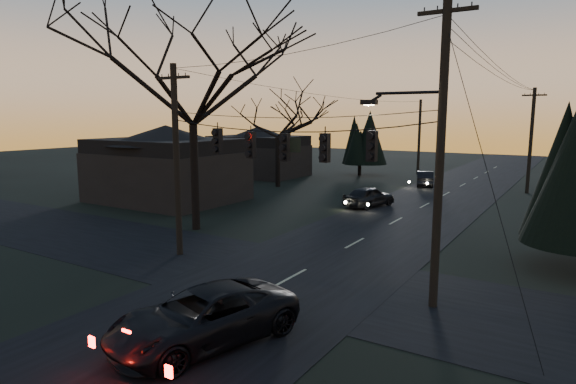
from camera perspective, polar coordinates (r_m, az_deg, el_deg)
The scene contains 15 objects.
main_road at distance 27.84m, azimuth 11.28°, elevation -4.15°, with size 8.00×120.00×0.02m, color black.
cross_road at distance 19.14m, azimuth 0.44°, elevation -10.07°, with size 60.00×7.00×0.02m, color black.
utility_pole_right at distance 17.12m, azimuth 16.77°, elevation -12.85°, with size 5.00×0.30×10.00m, color black, non-canonical shape.
utility_pole_left at distance 22.71m, azimuth -12.68°, elevation -7.23°, with size 1.80×0.30×8.50m, color black, non-canonical shape.
utility_pole_far_r at distance 44.06m, azimuth 26.44°, elevation -0.12°, with size 1.80×0.30×8.50m, color black, non-canonical shape.
utility_pole_far_l at distance 54.07m, azimuth 15.11°, elevation 2.03°, with size 0.30×0.30×8.00m, color black, non-canonical shape.
span_signal_assembly at distance 18.25m, azimuth -0.18°, elevation 5.59°, with size 11.50×0.44×1.67m.
bare_tree_left at distance 26.81m, azimuth -11.33°, elevation 12.75°, with size 10.85×10.85×11.57m.
bare_tree_dist at distance 42.72m, azimuth -1.24°, elevation 8.83°, with size 6.61×6.61×8.79m.
evergreen_dist at distance 51.55m, azimuth 8.55°, elevation 6.01°, with size 3.81×3.81×6.15m.
house_left_near at distance 36.85m, azimuth -14.16°, elevation 3.33°, with size 10.00×8.00×5.60m.
house_left_far at distance 50.96m, azimuth -3.48°, elevation 4.86°, with size 9.00×7.00×5.20m.
suv_near at distance 13.94m, azimuth -9.96°, elevation -14.40°, with size 2.50×5.42×1.51m, color black.
sedan_oncoming_a at distance 33.89m, azimuth 9.57°, elevation -0.56°, with size 1.68×4.17×1.42m, color black.
sedan_oncoming_b at distance 45.29m, azimuth 15.92°, elevation 1.55°, with size 1.40×4.02×1.32m, color black.
Camera 1 is at (9.44, -5.44, 6.26)m, focal length 30.00 mm.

